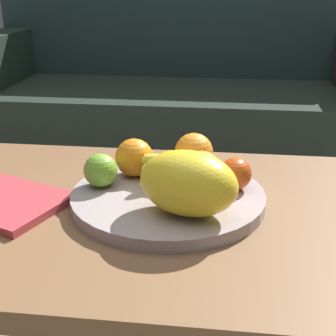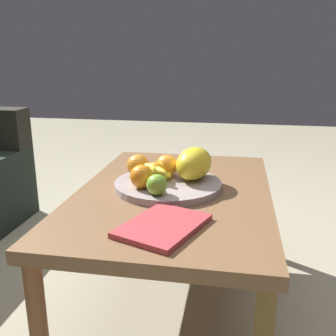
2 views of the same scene
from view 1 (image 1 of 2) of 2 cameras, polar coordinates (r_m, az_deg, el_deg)
The scene contains 11 objects.
coffee_table at distance 0.97m, azimuth -1.04°, elevation -7.33°, with size 1.01×0.66×0.45m.
couch at distance 2.26m, azimuth 0.73°, elevation 7.37°, with size 1.70×0.70×0.90m.
fruit_bowl at distance 0.96m, azimuth 0.00°, elevation -3.47°, with size 0.38×0.38×0.03m, color #A39597.
melon_large_front at distance 0.85m, azimuth 2.37°, elevation -1.79°, with size 0.18×0.12×0.12m, color yellow.
orange_front at distance 0.98m, azimuth 0.32°, elevation 0.11°, with size 0.07×0.07×0.07m, color orange.
orange_left at distance 1.02m, azimuth -3.95°, elevation 1.22°, with size 0.08×0.08×0.08m, color orange.
orange_right at distance 1.04m, azimuth 3.01°, elevation 1.85°, with size 0.08×0.08×0.08m, color orange.
orange_back at distance 0.95m, azimuth 3.87°, elevation -0.37°, with size 0.08×0.08×0.08m, color orange.
apple_front at distance 0.98m, azimuth -7.85°, elevation -0.27°, with size 0.07×0.07×0.07m, color #72AD2F.
apple_left at distance 0.96m, azimuth 7.83°, elevation -0.68°, with size 0.06×0.06×0.06m, color #B74513.
banana_bunch at distance 0.99m, azimuth 0.10°, elevation 0.06°, with size 0.15×0.16×0.06m.
Camera 1 is at (0.12, -0.84, 0.87)m, focal length 52.41 mm.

